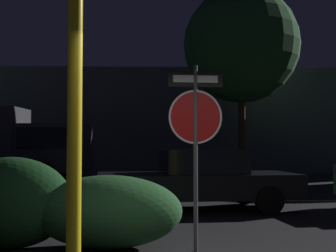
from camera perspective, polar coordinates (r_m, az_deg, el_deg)
name	(u,v)px	position (r m, az deg, el deg)	size (l,w,h in m)	color
road_center_stripe	(177,201)	(12.38, 1.15, -9.14)	(39.37, 0.12, 0.01)	gold
stop_sign	(195,122)	(6.44, 3.37, 0.51)	(0.76, 0.08, 2.55)	#4C4C51
yellow_pole_left	(75,109)	(4.38, -11.32, 2.02)	(0.14, 0.14, 3.54)	yellow
hedge_bush_1	(11,203)	(7.02, -18.64, -8.84)	(1.73, 1.00, 1.28)	#19421E
hedge_bush_2	(108,212)	(6.74, -7.30, -10.31)	(2.10, 1.18, 1.03)	#285B2D
passing_car_2	(198,180)	(10.63, 3.65, -6.55)	(4.66, 2.39, 1.36)	black
delivery_truck	(1,143)	(20.19, -19.68, -1.92)	(7.18, 2.69, 3.00)	#2D2D33
tree_1	(241,45)	(21.89, 8.93, 9.67)	(5.28, 5.28, 8.69)	#422D1E
building_backdrop	(162,122)	(26.63, -0.72, 0.44)	(31.96, 4.58, 5.61)	#4C4C56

